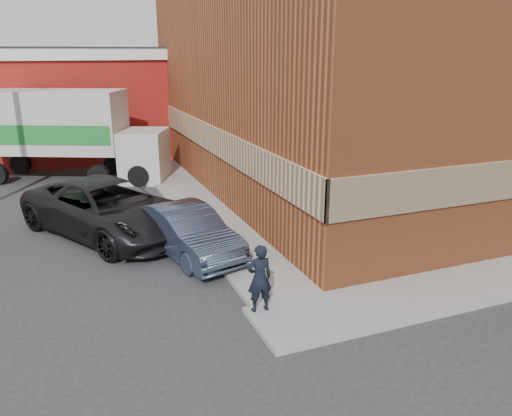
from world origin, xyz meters
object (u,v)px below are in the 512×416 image
object	(u,v)px
box_truck	(70,129)
suv_a	(108,209)
sedan	(187,232)
brick_building	(371,69)
man	(260,278)
warehouse	(9,103)

from	to	relation	value
box_truck	suv_a	bearing A→B (deg)	-60.48
sedan	suv_a	world-z (taller)	suv_a
brick_building	man	size ratio (longest dim) A/B	12.19
brick_building	sedan	xyz separation A→B (m)	(-9.30, -5.43, -4.00)
man	suv_a	distance (m)	6.70
suv_a	box_truck	bearing A→B (deg)	65.43
sedan	box_truck	distance (m)	10.56
brick_building	suv_a	xyz separation A→B (m)	(-11.13, -3.00, -3.84)
suv_a	man	bearing A→B (deg)	-98.28
warehouse	suv_a	world-z (taller)	warehouse
sedan	box_truck	size ratio (longest dim) A/B	0.52
man	sedan	world-z (taller)	man
brick_building	sedan	distance (m)	11.49
warehouse	man	bearing A→B (deg)	-74.02
man	box_truck	bearing A→B (deg)	-75.80
man	warehouse	bearing A→B (deg)	-72.42
warehouse	man	distance (m)	21.15
brick_building	suv_a	bearing A→B (deg)	-164.91
man	box_truck	world-z (taller)	box_truck
warehouse	suv_a	bearing A→B (deg)	-76.50
suv_a	box_truck	size ratio (longest dim) A/B	0.76
box_truck	warehouse	bearing A→B (deg)	137.56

